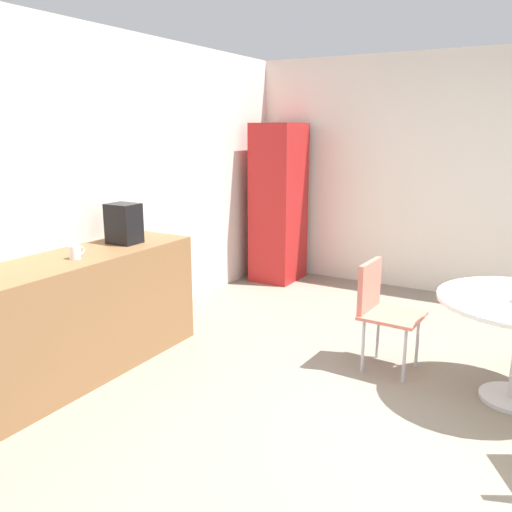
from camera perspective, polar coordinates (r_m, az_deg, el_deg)
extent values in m
plane|color=gray|center=(3.53, 21.14, -18.04)|extent=(6.00, 6.00, 0.00)
cube|color=silver|center=(4.53, -18.02, 6.61)|extent=(6.00, 0.10, 2.60)
cube|color=brown|center=(4.06, -20.37, -6.72)|extent=(2.34, 0.60, 0.90)
cube|color=#B21E1E|center=(6.33, 2.45, 5.71)|extent=(0.60, 0.50, 1.86)
cylinder|color=silver|center=(4.28, 17.01, -8.78)|extent=(0.02, 0.02, 0.42)
cylinder|color=silver|center=(4.00, 15.72, -10.31)|extent=(0.02, 0.02, 0.42)
cylinder|color=silver|center=(4.37, 13.01, -8.07)|extent=(0.02, 0.02, 0.42)
cylinder|color=silver|center=(4.09, 11.47, -9.50)|extent=(0.02, 0.02, 0.42)
cube|color=#DB7260|center=(4.10, 14.49, -6.24)|extent=(0.44, 0.44, 0.03)
cube|color=#DB7260|center=(4.10, 12.14, -3.14)|extent=(0.38, 0.06, 0.38)
cylinder|color=black|center=(4.44, -13.19, 2.18)|extent=(0.08, 0.08, 0.09)
torus|color=black|center=(4.48, -12.69, 2.37)|extent=(0.06, 0.01, 0.06)
cylinder|color=white|center=(3.94, -18.94, 0.37)|extent=(0.08, 0.08, 0.09)
torus|color=white|center=(3.98, -18.32, 0.60)|extent=(0.06, 0.01, 0.06)
cube|color=black|center=(4.35, -14.07, 3.42)|extent=(0.20, 0.24, 0.32)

